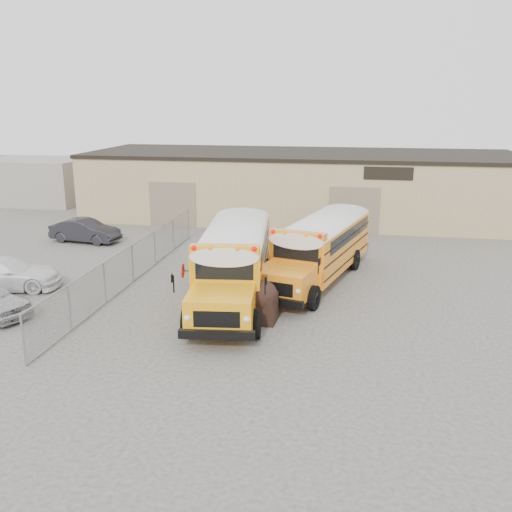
% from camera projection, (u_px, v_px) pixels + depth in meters
% --- Properties ---
extents(ground, '(120.00, 120.00, 0.00)m').
position_uv_depth(ground, '(246.00, 313.00, 22.97)').
color(ground, '#494743').
rests_on(ground, ground).
extents(warehouse, '(30.20, 10.20, 4.67)m').
position_uv_depth(warehouse, '(300.00, 184.00, 41.31)').
color(warehouse, tan).
rests_on(warehouse, ground).
extents(chainlink_fence, '(0.07, 18.07, 1.81)m').
position_uv_depth(chainlink_fence, '(132.00, 263.00, 26.62)').
color(chainlink_fence, gray).
rests_on(chainlink_fence, ground).
extents(distant_building_left, '(8.00, 6.00, 3.60)m').
position_uv_depth(distant_building_left, '(38.00, 181.00, 47.17)').
color(distant_building_left, gray).
rests_on(distant_building_left, ground).
extents(school_bus_left, '(3.85, 10.96, 3.14)m').
position_uv_depth(school_bus_left, '(246.00, 224.00, 30.67)').
color(school_bus_left, '#FCA40F').
rests_on(school_bus_left, ground).
extents(school_bus_right, '(4.89, 10.41, 2.96)m').
position_uv_depth(school_bus_right, '(354.00, 220.00, 32.33)').
color(school_bus_right, orange).
rests_on(school_bus_right, ground).
extents(tarp_bundle, '(1.24, 1.24, 1.69)m').
position_uv_depth(tarp_bundle, '(262.00, 301.00, 21.80)').
color(tarp_bundle, black).
rests_on(tarp_bundle, ground).
extents(car_white, '(5.33, 3.06, 1.45)m').
position_uv_depth(car_white, '(4.00, 273.00, 25.69)').
color(car_white, white).
rests_on(car_white, ground).
extents(car_dark, '(4.38, 2.00, 1.39)m').
position_uv_depth(car_dark, '(85.00, 231.00, 34.20)').
color(car_dark, black).
rests_on(car_dark, ground).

